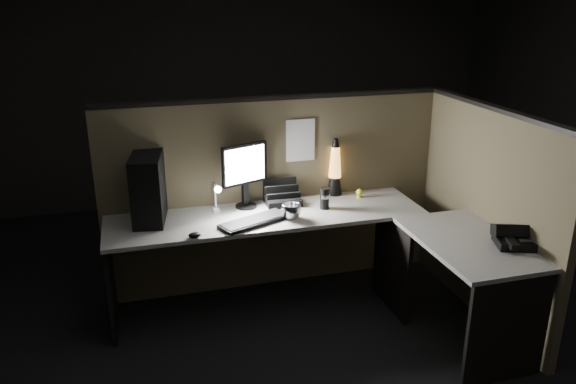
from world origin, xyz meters
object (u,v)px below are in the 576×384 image
object	(u,v)px
desk_phone	(514,237)
pc_tower	(149,187)
lava_lamp	(335,171)
monitor	(245,169)
keyboard	(254,221)

from	to	relation	value
desk_phone	pc_tower	bearing A→B (deg)	173.30
pc_tower	lava_lamp	size ratio (longest dim) A/B	1.04
monitor	desk_phone	world-z (taller)	monitor
keyboard	desk_phone	world-z (taller)	desk_phone
pc_tower	desk_phone	world-z (taller)	pc_tower
desk_phone	monitor	bearing A→B (deg)	162.24
pc_tower	monitor	world-z (taller)	monitor
monitor	desk_phone	xyz separation A→B (m)	(1.50, -1.14, -0.24)
keyboard	desk_phone	distance (m)	1.71
monitor	keyboard	xyz separation A→B (m)	(-0.01, -0.33, -0.28)
desk_phone	lava_lamp	bearing A→B (deg)	141.69
desk_phone	keyboard	bearing A→B (deg)	171.37
pc_tower	monitor	bearing A→B (deg)	13.84
lava_lamp	monitor	bearing A→B (deg)	-174.37
pc_tower	desk_phone	size ratio (longest dim) A/B	1.58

